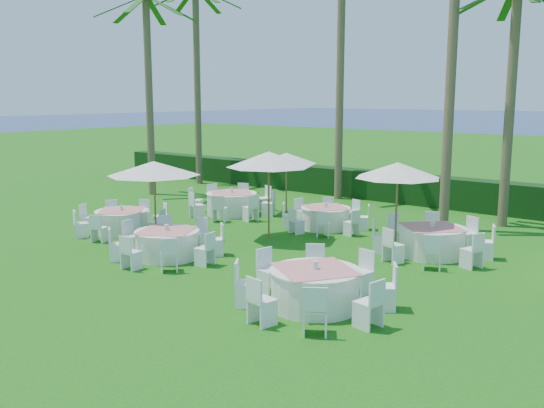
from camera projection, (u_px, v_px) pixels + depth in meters
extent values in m
plane|color=#1D590F|center=(205.00, 266.00, 15.78)|extent=(120.00, 120.00, 0.00)
cube|color=black|center=(410.00, 189.00, 24.94)|extent=(34.00, 1.00, 1.20)
cylinder|color=white|center=(122.00, 222.00, 19.54)|extent=(1.64, 1.64, 0.71)
cylinder|color=white|center=(122.00, 211.00, 19.47)|extent=(1.71, 1.71, 0.03)
cube|color=#CF7975|center=(122.00, 210.00, 19.47)|extent=(1.87, 1.87, 0.01)
cylinder|color=silver|center=(121.00, 208.00, 19.45)|extent=(0.11, 0.11, 0.15)
cube|color=white|center=(158.00, 223.00, 19.14)|extent=(0.51, 0.51, 0.86)
cube|color=white|center=(161.00, 216.00, 20.10)|extent=(0.53, 0.53, 0.86)
cube|color=white|center=(142.00, 213.00, 20.73)|extent=(0.51, 0.51, 0.86)
cube|color=white|center=(113.00, 213.00, 20.65)|extent=(0.53, 0.53, 0.86)
cube|color=white|center=(88.00, 218.00, 19.91)|extent=(0.51, 0.51, 0.86)
cube|color=white|center=(81.00, 224.00, 18.95)|extent=(0.53, 0.53, 0.86)
cube|color=white|center=(99.00, 228.00, 18.32)|extent=(0.51, 0.51, 0.86)
cube|color=white|center=(132.00, 228.00, 18.40)|extent=(0.53, 0.53, 0.86)
cylinder|color=white|center=(167.00, 245.00, 16.54)|extent=(1.70, 1.70, 0.74)
cylinder|color=white|center=(167.00, 231.00, 16.47)|extent=(1.77, 1.77, 0.03)
cube|color=#CF7975|center=(167.00, 230.00, 16.46)|extent=(1.85, 1.85, 0.01)
cylinder|color=silver|center=(167.00, 227.00, 16.45)|extent=(0.12, 0.12, 0.16)
cube|color=white|center=(205.00, 249.00, 15.81)|extent=(0.45, 0.45, 0.88)
cube|color=white|center=(215.00, 240.00, 16.79)|extent=(0.58, 0.58, 0.88)
cube|color=white|center=(199.00, 233.00, 17.61)|extent=(0.45, 0.45, 0.88)
cube|color=white|center=(165.00, 232.00, 17.80)|extent=(0.58, 0.58, 0.88)
cube|color=white|center=(133.00, 236.00, 17.24)|extent=(0.45, 0.45, 0.88)
cube|color=white|center=(117.00, 245.00, 16.26)|extent=(0.58, 0.58, 0.88)
cube|color=white|center=(131.00, 252.00, 15.43)|extent=(0.45, 0.45, 0.88)
cube|color=white|center=(169.00, 254.00, 15.24)|extent=(0.58, 0.58, 0.88)
cylinder|color=white|center=(315.00, 289.00, 12.64)|extent=(1.85, 1.85, 0.80)
cylinder|color=white|center=(315.00, 270.00, 12.57)|extent=(1.92, 1.92, 0.03)
cube|color=#CF7975|center=(315.00, 269.00, 12.56)|extent=(2.06, 2.06, 0.01)
cylinder|color=silver|center=(315.00, 265.00, 12.55)|extent=(0.13, 0.13, 0.17)
cube|color=white|center=(385.00, 287.00, 12.53)|extent=(0.62, 0.62, 0.96)
cube|color=white|center=(361.00, 272.00, 13.56)|extent=(0.52, 0.52, 0.96)
cube|color=white|center=(315.00, 266.00, 14.04)|extent=(0.62, 0.62, 0.96)
cube|color=white|center=(270.00, 271.00, 13.70)|extent=(0.52, 0.52, 0.96)
cube|color=white|center=(246.00, 284.00, 12.72)|extent=(0.62, 0.62, 0.96)
cube|color=white|center=(262.00, 301.00, 11.69)|extent=(0.52, 0.52, 0.96)
cube|color=white|center=(315.00, 310.00, 11.21)|extent=(0.62, 0.62, 0.96)
cube|color=white|center=(368.00, 303.00, 11.55)|extent=(0.52, 0.52, 0.96)
cylinder|color=white|center=(232.00, 204.00, 22.62)|extent=(1.81, 1.81, 0.79)
cylinder|color=white|center=(231.00, 193.00, 22.54)|extent=(1.89, 1.89, 0.03)
cube|color=#CF7975|center=(231.00, 193.00, 22.54)|extent=(2.07, 2.07, 0.01)
cylinder|color=silver|center=(231.00, 190.00, 22.52)|extent=(0.13, 0.13, 0.17)
cube|color=white|center=(268.00, 203.00, 22.29)|extent=(0.59, 0.59, 0.95)
cube|color=white|center=(264.00, 198.00, 23.34)|extent=(0.56, 0.56, 0.95)
cube|color=white|center=(242.00, 196.00, 23.96)|extent=(0.59, 0.59, 0.95)
cube|color=white|center=(214.00, 197.00, 23.78)|extent=(0.56, 0.56, 0.95)
cube|color=white|center=(196.00, 200.00, 22.91)|extent=(0.59, 0.59, 0.95)
cube|color=white|center=(197.00, 205.00, 21.86)|extent=(0.56, 0.56, 0.95)
cube|color=white|center=(220.00, 209.00, 21.24)|extent=(0.59, 0.59, 0.95)
cube|color=white|center=(251.00, 208.00, 21.42)|extent=(0.56, 0.56, 0.95)
cylinder|color=white|center=(326.00, 218.00, 20.19)|extent=(1.59, 1.59, 0.69)
cylinder|color=white|center=(326.00, 208.00, 20.13)|extent=(1.66, 1.66, 0.03)
cube|color=#CF7975|center=(326.00, 207.00, 20.13)|extent=(1.80, 1.80, 0.01)
cylinder|color=silver|center=(326.00, 205.00, 20.11)|extent=(0.11, 0.11, 0.15)
cube|color=white|center=(363.00, 217.00, 20.00)|extent=(0.53, 0.53, 0.83)
cube|color=white|center=(353.00, 212.00, 20.91)|extent=(0.47, 0.47, 0.83)
cube|color=white|center=(328.00, 210.00, 21.39)|extent=(0.53, 0.53, 0.83)
cube|color=white|center=(302.00, 211.00, 21.16)|extent=(0.47, 0.47, 0.83)
cube|color=white|center=(289.00, 215.00, 20.36)|extent=(0.53, 0.53, 0.83)
cube|color=white|center=(297.00, 221.00, 19.45)|extent=(0.47, 0.47, 0.83)
cube|color=white|center=(323.00, 224.00, 18.97)|extent=(0.53, 0.53, 0.83)
cube|color=white|center=(352.00, 223.00, 19.20)|extent=(0.47, 0.47, 0.83)
cylinder|color=white|center=(432.00, 242.00, 16.77)|extent=(1.79, 1.79, 0.78)
cylinder|color=white|center=(432.00, 228.00, 16.69)|extent=(1.87, 1.87, 0.03)
cube|color=#CF7975|center=(432.00, 227.00, 16.69)|extent=(2.05, 2.05, 0.01)
cylinder|color=silver|center=(433.00, 224.00, 16.68)|extent=(0.12, 0.12, 0.17)
cube|color=white|center=(485.00, 242.00, 16.41)|extent=(0.58, 0.58, 0.93)
cube|color=white|center=(467.00, 233.00, 17.45)|extent=(0.56, 0.56, 0.93)
cube|color=white|center=(432.00, 229.00, 18.09)|extent=(0.58, 0.58, 0.93)
cube|color=white|center=(397.00, 230.00, 17.94)|extent=(0.56, 0.56, 0.93)
cube|color=white|center=(381.00, 236.00, 17.10)|extent=(0.58, 0.58, 0.93)
cube|color=white|center=(393.00, 245.00, 16.05)|extent=(0.56, 0.56, 0.93)
cube|color=white|center=(432.00, 252.00, 15.42)|extent=(0.58, 0.58, 0.93)
cube|color=white|center=(472.00, 250.00, 15.56)|extent=(0.56, 0.56, 0.93)
cylinder|color=brown|center=(155.00, 203.00, 18.34)|extent=(0.06, 0.06, 2.35)
cone|color=silver|center=(154.00, 168.00, 18.15)|extent=(2.78, 2.78, 0.42)
sphere|color=brown|center=(154.00, 163.00, 18.12)|extent=(0.09, 0.09, 0.09)
cylinder|color=brown|center=(269.00, 197.00, 18.58)|extent=(0.06, 0.06, 2.61)
cone|color=silver|center=(269.00, 159.00, 18.37)|extent=(2.60, 2.60, 0.47)
sphere|color=brown|center=(269.00, 154.00, 18.34)|extent=(0.10, 0.10, 0.10)
cylinder|color=brown|center=(286.00, 185.00, 22.58)|extent=(0.05, 0.05, 2.21)
cone|color=silver|center=(286.00, 158.00, 22.40)|extent=(2.25, 2.25, 0.40)
sphere|color=brown|center=(286.00, 155.00, 22.38)|extent=(0.09, 0.09, 0.09)
cylinder|color=brown|center=(396.00, 209.00, 17.20)|extent=(0.06, 0.06, 2.44)
cone|color=silver|center=(398.00, 170.00, 17.00)|extent=(2.44, 2.44, 0.44)
sphere|color=brown|center=(398.00, 165.00, 16.98)|extent=(0.10, 0.10, 0.10)
cylinder|color=brown|center=(197.00, 88.00, 29.84)|extent=(0.32, 0.32, 9.51)
cube|color=#1E5715|center=(208.00, 1.00, 30.05)|extent=(0.74, 2.21, 1.00)
cube|color=#1E5715|center=(185.00, 1.00, 29.98)|extent=(2.19, 0.94, 1.00)
cylinder|color=brown|center=(340.00, 84.00, 25.29)|extent=(0.32, 0.32, 9.75)
cylinder|color=brown|center=(452.00, 57.00, 19.18)|extent=(0.32, 0.32, 11.18)
cylinder|color=brown|center=(510.00, 108.00, 19.94)|extent=(0.32, 0.32, 7.98)
cube|color=#1E5715|center=(509.00, 2.00, 20.39)|extent=(1.36, 2.04, 1.00)
cube|color=#1E5715|center=(483.00, 0.00, 19.98)|extent=(2.21, 0.30, 1.00)
cylinder|color=brown|center=(149.00, 98.00, 26.54)|extent=(0.32, 0.32, 8.58)
cube|color=#1E5715|center=(163.00, 5.00, 25.19)|extent=(2.21, 0.32, 1.00)
cube|color=#1E5715|center=(171.00, 9.00, 26.25)|extent=(1.37, 2.03, 1.00)
cube|color=#1E5715|center=(155.00, 11.00, 26.93)|extent=(1.31, 2.06, 1.00)
cube|color=#1E5715|center=(130.00, 10.00, 26.55)|extent=(2.21, 0.32, 1.00)
cube|color=#1E5715|center=(120.00, 6.00, 25.49)|extent=(1.37, 2.03, 1.00)
cube|color=#1E5715|center=(136.00, 4.00, 24.81)|extent=(1.31, 2.06, 1.00)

